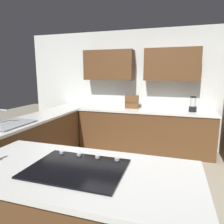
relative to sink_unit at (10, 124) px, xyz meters
name	(u,v)px	position (x,y,z in m)	size (l,w,h in m)	color
ground_plane	(132,193)	(-1.83, -0.20, -0.92)	(14.00, 14.00, 0.00)	#9E937F
wall_back	(149,84)	(-1.76, -2.25, 0.51)	(6.00, 0.44, 2.60)	silver
lower_cabinets_back	(144,131)	(-1.73, -1.92, -0.49)	(2.80, 0.60, 0.86)	brown
countertop_back	(145,111)	(-1.73, -1.92, -0.04)	(2.84, 0.64, 0.04)	silver
lower_cabinets_side	(43,140)	(-0.01, -0.75, -0.49)	(0.60, 2.90, 0.86)	brown
countertop_side	(42,116)	(-0.01, -0.75, -0.04)	(0.64, 2.94, 0.04)	silver
island_base	(79,221)	(-1.61, 1.01, -0.49)	(1.86, 0.84, 0.86)	brown
island_top	(77,171)	(-1.61, 1.01, -0.04)	(1.94, 0.92, 0.04)	silver
sink_unit	(10,124)	(0.00, 0.00, 0.00)	(0.46, 0.70, 0.23)	#515456
cooktop	(77,168)	(-1.61, 1.00, -0.01)	(0.76, 0.56, 0.03)	black
blender	(193,105)	(-2.68, -1.97, 0.11)	(0.15, 0.15, 0.31)	black
spice_rack	(132,102)	(-1.43, -2.00, 0.13)	(0.29, 0.11, 0.29)	brown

